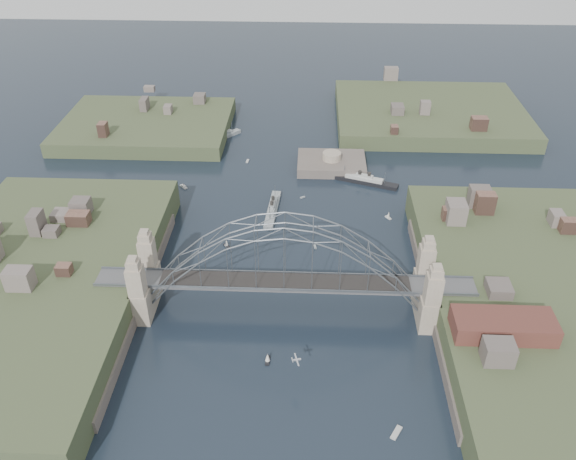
{
  "coord_description": "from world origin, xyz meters",
  "views": [
    {
      "loc": [
        5.03,
        -100.99,
        90.36
      ],
      "look_at": [
        0.0,
        18.0,
        10.0
      ],
      "focal_mm": 36.55,
      "sensor_mm": 36.0,
      "label": 1
    }
  ],
  "objects_px": {
    "naval_cruiser_far": "(222,137)",
    "wharf_shed": "(504,326)",
    "ocean_liner": "(364,181)",
    "fort_island": "(331,168)",
    "bridge": "(285,267)",
    "naval_cruiser_near": "(273,209)"
  },
  "relations": [
    {
      "from": "bridge",
      "to": "fort_island",
      "type": "bearing_deg",
      "value": 80.27
    },
    {
      "from": "ocean_liner",
      "to": "fort_island",
      "type": "bearing_deg",
      "value": 135.73
    },
    {
      "from": "bridge",
      "to": "fort_island",
      "type": "relative_size",
      "value": 3.82
    },
    {
      "from": "bridge",
      "to": "naval_cruiser_far",
      "type": "bearing_deg",
      "value": 106.49
    },
    {
      "from": "wharf_shed",
      "to": "ocean_liner",
      "type": "height_order",
      "value": "wharf_shed"
    },
    {
      "from": "naval_cruiser_near",
      "to": "wharf_shed",
      "type": "bearing_deg",
      "value": -48.59
    },
    {
      "from": "wharf_shed",
      "to": "ocean_liner",
      "type": "bearing_deg",
      "value": 106.5
    },
    {
      "from": "bridge",
      "to": "ocean_liner",
      "type": "xyz_separation_m",
      "value": [
        22.0,
        60.25,
        -11.5
      ]
    },
    {
      "from": "fort_island",
      "to": "wharf_shed",
      "type": "distance_m",
      "value": 90.48
    },
    {
      "from": "naval_cruiser_near",
      "to": "ocean_liner",
      "type": "bearing_deg",
      "value": 33.43
    },
    {
      "from": "naval_cruiser_near",
      "to": "ocean_liner",
      "type": "relative_size",
      "value": 0.92
    },
    {
      "from": "ocean_liner",
      "to": "wharf_shed",
      "type": "bearing_deg",
      "value": -73.5
    },
    {
      "from": "bridge",
      "to": "naval_cruiser_far",
      "type": "height_order",
      "value": "bridge"
    },
    {
      "from": "wharf_shed",
      "to": "naval_cruiser_far",
      "type": "relative_size",
      "value": 1.49
    },
    {
      "from": "bridge",
      "to": "fort_island",
      "type": "xyz_separation_m",
      "value": [
        12.0,
        70.0,
        -12.66
      ]
    },
    {
      "from": "fort_island",
      "to": "wharf_shed",
      "type": "bearing_deg",
      "value": -69.15
    },
    {
      "from": "bridge",
      "to": "wharf_shed",
      "type": "xyz_separation_m",
      "value": [
        44.0,
        -14.0,
        -2.32
      ]
    },
    {
      "from": "bridge",
      "to": "naval_cruiser_near",
      "type": "distance_m",
      "value": 43.97
    },
    {
      "from": "naval_cruiser_far",
      "to": "wharf_shed",
      "type": "bearing_deg",
      "value": -55.87
    },
    {
      "from": "ocean_liner",
      "to": "bridge",
      "type": "bearing_deg",
      "value": -110.06
    },
    {
      "from": "naval_cruiser_near",
      "to": "fort_island",
      "type": "bearing_deg",
      "value": 57.92
    },
    {
      "from": "fort_island",
      "to": "wharf_shed",
      "type": "height_order",
      "value": "wharf_shed"
    }
  ]
}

